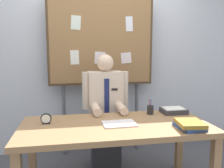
# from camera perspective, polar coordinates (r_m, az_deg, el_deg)

# --- Properties ---
(back_wall) EXTENTS (6.40, 0.08, 2.70)m
(back_wall) POSITION_cam_1_polar(r_m,az_deg,el_deg) (3.32, -3.09, 7.10)
(back_wall) COLOR silver
(back_wall) RESTS_ON ground_plane
(desk) EXTENTS (1.76, 0.81, 0.73)m
(desk) POSITION_cam_1_polar(r_m,az_deg,el_deg) (2.27, 0.88, -11.56)
(desk) COLOR #9E754C
(desk) RESTS_ON ground_plane
(person) EXTENTS (0.55, 0.56, 1.36)m
(person) POSITION_cam_1_polar(r_m,az_deg,el_deg) (2.87, -1.57, -7.57)
(person) COLOR #2D2D33
(person) RESTS_ON ground_plane
(bulletin_board) EXTENTS (1.38, 0.09, 2.10)m
(bulletin_board) POSITION_cam_1_polar(r_m,az_deg,el_deg) (3.12, -2.65, 9.77)
(bulletin_board) COLOR #4C3823
(bulletin_board) RESTS_ON ground_plane
(book_stack) EXTENTS (0.24, 0.29, 0.07)m
(book_stack) POSITION_cam_1_polar(r_m,az_deg,el_deg) (2.21, 18.27, -9.34)
(book_stack) COLOR #2D4C99
(book_stack) RESTS_ON desk
(open_notebook) EXTENTS (0.31, 0.23, 0.01)m
(open_notebook) POSITION_cam_1_polar(r_m,az_deg,el_deg) (2.23, 1.78, -9.55)
(open_notebook) COLOR silver
(open_notebook) RESTS_ON desk
(desk_clock) EXTENTS (0.10, 0.04, 0.10)m
(desk_clock) POSITION_cam_1_polar(r_m,az_deg,el_deg) (2.32, -15.63, -8.17)
(desk_clock) COLOR black
(desk_clock) RESTS_ON desk
(pen_holder) EXTENTS (0.07, 0.07, 0.16)m
(pen_holder) POSITION_cam_1_polar(r_m,az_deg,el_deg) (2.59, 9.20, -6.16)
(pen_holder) COLOR #262626
(pen_holder) RESTS_ON desk
(paper_tray) EXTENTS (0.26, 0.20, 0.06)m
(paper_tray) POSITION_cam_1_polar(r_m,az_deg,el_deg) (2.69, 14.63, -6.22)
(paper_tray) COLOR #333338
(paper_tray) RESTS_ON desk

